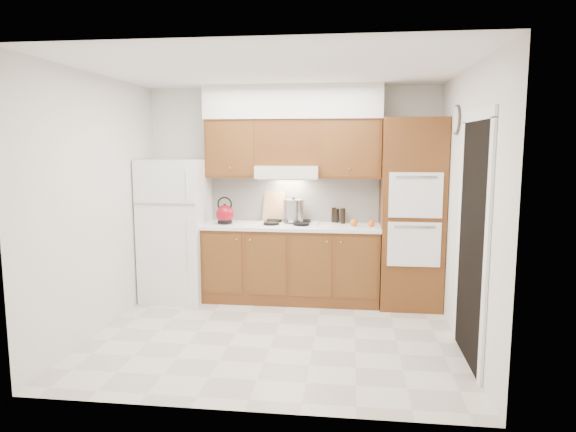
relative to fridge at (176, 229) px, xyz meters
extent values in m
plane|color=beige|center=(1.41, -1.14, -0.86)|extent=(3.60, 3.60, 0.00)
plane|color=white|center=(1.41, -1.14, 1.74)|extent=(3.60, 3.60, 0.00)
cube|color=silver|center=(1.41, 0.36, 0.44)|extent=(3.60, 0.02, 2.60)
cube|color=silver|center=(-0.40, -1.14, 0.44)|extent=(0.02, 3.00, 2.60)
cube|color=silver|center=(3.21, -1.14, 0.44)|extent=(0.02, 3.00, 2.60)
cube|color=white|center=(0.00, 0.00, 0.00)|extent=(0.75, 0.72, 1.72)
cube|color=brown|center=(1.43, 0.06, -0.41)|extent=(2.11, 0.60, 0.90)
cube|color=white|center=(1.43, 0.05, 0.06)|extent=(2.13, 0.62, 0.04)
cube|color=white|center=(1.43, 0.34, 0.36)|extent=(2.11, 0.03, 0.56)
cube|color=brown|center=(2.85, 0.03, 0.24)|extent=(0.70, 0.65, 2.20)
cube|color=brown|center=(0.69, 0.19, 0.99)|extent=(0.63, 0.33, 0.70)
cube|color=brown|center=(2.12, 0.19, 0.99)|extent=(0.73, 0.33, 0.70)
cube|color=silver|center=(1.38, 0.13, 0.71)|extent=(0.75, 0.45, 0.15)
cube|color=brown|center=(1.38, 0.19, 1.06)|extent=(0.75, 0.33, 0.55)
cube|color=silver|center=(1.43, 0.18, 1.54)|extent=(2.13, 0.36, 0.40)
cube|color=white|center=(1.38, 0.07, 0.09)|extent=(0.74, 0.50, 0.01)
cube|color=black|center=(3.19, -1.49, 0.19)|extent=(0.02, 0.90, 2.10)
cylinder|color=#3F3833|center=(3.19, -0.59, 1.29)|extent=(0.02, 0.30, 0.30)
sphere|color=maroon|center=(0.62, 0.02, 0.20)|extent=(0.29, 0.29, 0.22)
cube|color=tan|center=(1.18, 0.28, 0.28)|extent=(0.28, 0.14, 0.36)
cylinder|color=#B2B1B6|center=(1.45, 0.13, 0.24)|extent=(0.25, 0.25, 0.26)
cylinder|color=black|center=(1.93, 0.31, 0.17)|extent=(0.07, 0.07, 0.18)
cylinder|color=black|center=(2.05, 0.21, 0.17)|extent=(0.08, 0.08, 0.19)
cylinder|color=black|center=(1.97, 0.29, 0.17)|extent=(0.07, 0.07, 0.17)
sphere|color=orange|center=(2.39, 0.01, 0.12)|extent=(0.09, 0.09, 0.08)
sphere|color=orange|center=(2.18, 0.02, 0.12)|extent=(0.11, 0.11, 0.09)
camera|label=1|loc=(2.14, -6.03, 1.05)|focal=32.00mm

